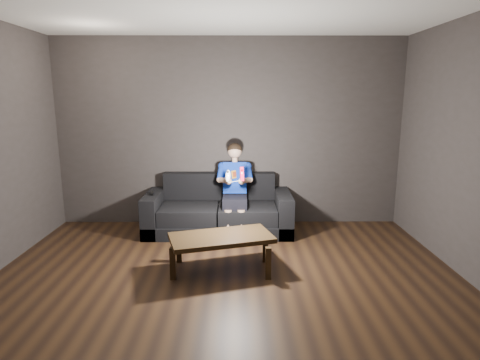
{
  "coord_description": "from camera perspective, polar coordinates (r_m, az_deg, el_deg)",
  "views": [
    {
      "loc": [
        0.12,
        -3.34,
        1.88
      ],
      "look_at": [
        0.15,
        1.55,
        0.85
      ],
      "focal_mm": 30.0,
      "sensor_mm": 36.0,
      "label": 1
    }
  ],
  "objects": [
    {
      "name": "floor",
      "position": [
        3.83,
        -2.19,
        -17.48
      ],
      "size": [
        5.0,
        5.0,
        0.0
      ],
      "primitive_type": "plane",
      "color": "black",
      "rests_on": "ground"
    },
    {
      "name": "back_wall",
      "position": [
        5.86,
        -1.54,
        6.71
      ],
      "size": [
        5.0,
        0.04,
        2.7
      ],
      "primitive_type": "cube",
      "color": "#383331",
      "rests_on": "ground"
    },
    {
      "name": "front_wall",
      "position": [
        1.0,
        -7.6,
        -20.29
      ],
      "size": [
        5.0,
        0.04,
        2.7
      ],
      "primitive_type": "cube",
      "color": "#383331",
      "rests_on": "ground"
    },
    {
      "name": "sofa",
      "position": [
        5.68,
        -3.06,
        -4.75
      ],
      "size": [
        2.02,
        0.87,
        0.78
      ],
      "color": "black",
      "rests_on": "floor"
    },
    {
      "name": "child",
      "position": [
        5.52,
        -0.75,
        -0.36
      ],
      "size": [
        0.49,
        0.6,
        1.2
      ],
      "color": "black",
      "rests_on": "sofa"
    },
    {
      "name": "wii_remote_red",
      "position": [
        5.02,
        0.26,
        0.87
      ],
      "size": [
        0.06,
        0.07,
        0.18
      ],
      "color": "#C41239",
      "rests_on": "child"
    },
    {
      "name": "nunchuk_white",
      "position": [
        5.03,
        -1.72,
        0.59
      ],
      "size": [
        0.08,
        0.11,
        0.16
      ],
      "color": "silver",
      "rests_on": "child"
    },
    {
      "name": "wii_remote_black",
      "position": [
        5.64,
        -12.39,
        -1.85
      ],
      "size": [
        0.06,
        0.16,
        0.03
      ],
      "color": "black",
      "rests_on": "sofa"
    },
    {
      "name": "coffee_table",
      "position": [
        4.4,
        -2.68,
        -8.55
      ],
      "size": [
        1.2,
        0.83,
        0.4
      ],
      "color": "black",
      "rests_on": "floor"
    }
  ]
}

